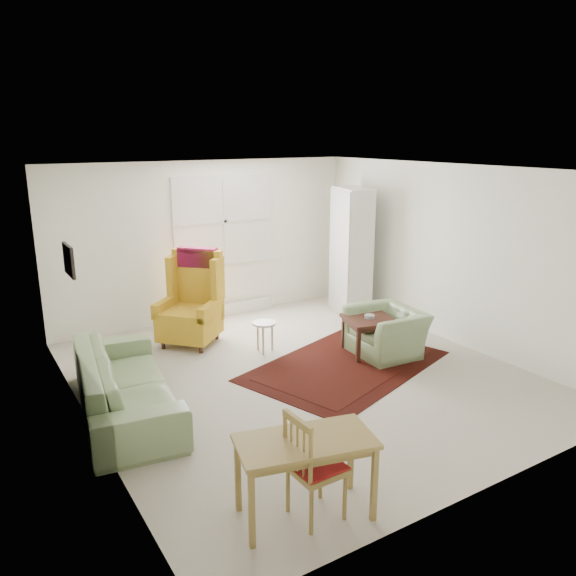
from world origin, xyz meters
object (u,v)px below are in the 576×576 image
desk (305,478)px  stool (264,337)px  coffee_table (369,335)px  desk_chair (317,465)px  armchair (386,327)px  wingback_chair (189,299)px  cabinet (351,252)px  sofa (124,372)px

desk → stool: bearing=65.9°
coffee_table → desk_chair: (-2.51, -2.41, 0.19)m
armchair → coffee_table: (-0.19, 0.12, -0.12)m
wingback_chair → cabinet: 2.87m
armchair → desk_chair: size_ratio=1.06×
stool → desk_chair: 3.47m
sofa → armchair: bearing=-85.0°
coffee_table → desk_chair: desk_chair is taller
desk → desk_chair: (0.07, -0.05, 0.12)m
armchair → wingback_chair: wingback_chair is taller
sofa → stool: size_ratio=5.30×
sofa → cabinet: cabinet is taller
armchair → desk_chair: bearing=-45.4°
desk → desk_chair: desk_chair is taller
desk → sofa: bearing=105.9°
cabinet → desk_chair: (-3.44, -4.01, -0.58)m
desk → desk_chair: bearing=-32.5°
sofa → wingback_chair: wingback_chair is taller
armchair → desk: armchair is taller
armchair → stool: (-1.37, 0.91, -0.15)m
armchair → cabinet: cabinet is taller
coffee_table → desk: desk is taller
sofa → coffee_table: size_ratio=3.68×
coffee_table → stool: (-1.18, 0.79, -0.04)m
armchair → desk: 3.57m
sofa → armchair: size_ratio=2.40×
coffee_table → desk: (-2.59, -2.36, 0.08)m
sofa → stool: bearing=-63.0°
stool → cabinet: (2.10, 0.82, 0.81)m
cabinet → wingback_chair: bearing=-165.7°
stool → cabinet: 2.39m
stool → desk: size_ratio=0.41×
wingback_chair → stool: (0.74, -0.82, -0.45)m
cabinet → desk_chair: size_ratio=2.31×
desk → coffee_table: bearing=42.4°
coffee_table → stool: 1.42m
armchair → cabinet: (0.73, 1.72, 0.66)m
stool → cabinet: cabinet is taller
coffee_table → cabinet: bearing=60.1°
coffee_table → desk: size_ratio=0.59×
armchair → wingback_chair: size_ratio=0.71×
coffee_table → desk: bearing=-137.6°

